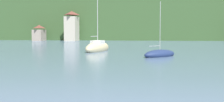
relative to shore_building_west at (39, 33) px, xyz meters
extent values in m
cube|color=#38562D|center=(36.35, 38.31, 7.07)|extent=(352.00, 65.89, 19.65)
ellipsoid|color=#38562D|center=(-9.77, 54.78, 4.12)|extent=(246.40, 46.12, 42.78)
cube|color=gray|center=(0.00, 0.00, -0.76)|extent=(3.38, 5.28, 3.99)
pyramid|color=brown|center=(0.00, 0.00, 2.33)|extent=(3.55, 5.54, 1.18)
cube|color=#BCB29E|center=(12.12, 0.34, 1.53)|extent=(4.03, 5.96, 8.57)
pyramid|color=brown|center=(12.12, 0.34, 7.13)|extent=(4.23, 6.26, 1.41)
ellipsoid|color=navy|center=(40.62, -58.09, -2.48)|extent=(5.05, 5.12, 1.25)
cylinder|color=#B7B7BC|center=(40.62, -58.09, 1.10)|extent=(0.06, 0.06, 6.47)
cylinder|color=#ADADB2|center=(39.92, -58.82, -1.36)|extent=(1.44, 1.49, 0.06)
ellipsoid|color=#CCBC8E|center=(30.83, -49.55, -2.27)|extent=(3.96, 8.75, 2.18)
cylinder|color=#B7B7BC|center=(30.83, -49.55, 4.16)|extent=(0.10, 0.10, 11.66)
cylinder|color=#ADADB2|center=(30.56, -50.91, -0.27)|extent=(0.64, 2.74, 0.09)
cube|color=silver|center=(30.83, -49.55, -1.32)|extent=(2.15, 2.59, 0.69)
camera|label=1|loc=(39.01, -93.29, 0.44)|focal=43.06mm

